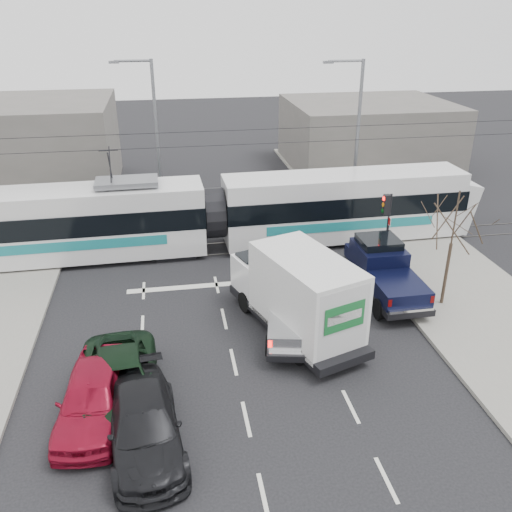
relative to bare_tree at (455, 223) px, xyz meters
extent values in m
plane|color=black|center=(-7.60, -2.50, -3.79)|extent=(120.00, 120.00, 0.00)
cube|color=gray|center=(1.40, -2.50, -3.72)|extent=(6.00, 60.00, 0.15)
cube|color=#33302D|center=(-7.60, 7.50, -3.78)|extent=(60.00, 1.60, 0.03)
cube|color=#68625E|center=(-21.60, 19.50, -0.79)|extent=(14.00, 10.00, 6.00)
cube|color=#68625E|center=(4.40, 21.50, -1.29)|extent=(12.00, 10.00, 5.00)
cylinder|color=#47382B|center=(0.00, 0.00, -2.27)|extent=(0.14, 0.14, 2.75)
cylinder|color=#47382B|center=(0.00, 0.00, 0.23)|extent=(0.07, 0.07, 2.25)
cylinder|color=black|center=(-1.00, 4.00, -1.84)|extent=(0.12, 0.12, 3.60)
cube|color=black|center=(-1.20, 4.00, -0.54)|extent=(0.28, 0.28, 0.95)
cylinder|color=#FF0C07|center=(-1.35, 4.00, -0.24)|extent=(0.06, 0.20, 0.20)
cylinder|color=orange|center=(-1.35, 4.00, -0.54)|extent=(0.06, 0.20, 0.20)
cylinder|color=#05330C|center=(-1.35, 4.00, -0.84)|extent=(0.06, 0.20, 0.20)
cube|color=white|center=(-1.02, 3.85, -1.34)|extent=(0.02, 0.30, 0.40)
cylinder|color=slate|center=(-0.10, 11.50, 0.71)|extent=(0.20, 0.20, 9.00)
cylinder|color=slate|center=(-1.10, 11.50, 5.11)|extent=(2.00, 0.14, 0.14)
cube|color=slate|center=(-2.10, 11.50, 5.06)|extent=(0.55, 0.25, 0.14)
cylinder|color=slate|center=(-11.60, 13.50, 0.71)|extent=(0.20, 0.20, 9.00)
cylinder|color=slate|center=(-12.60, 13.50, 5.11)|extent=(2.00, 0.14, 0.14)
cube|color=slate|center=(-13.60, 13.50, 5.06)|extent=(0.55, 0.25, 0.14)
cylinder|color=black|center=(-7.60, 7.50, 1.71)|extent=(60.00, 0.03, 0.03)
cylinder|color=black|center=(-7.60, 7.50, 2.41)|extent=(60.00, 0.03, 0.03)
cube|color=silver|center=(-15.93, 7.42, -2.76)|extent=(12.88, 2.93, 1.56)
cube|color=black|center=(-15.93, 7.42, -1.56)|extent=(12.95, 2.96, 1.06)
cube|color=silver|center=(-15.93, 7.42, -0.61)|extent=(12.88, 2.83, 0.99)
cube|color=#187479|center=(-15.90, 6.06, -2.48)|extent=(8.98, 0.19, 0.50)
cube|color=silver|center=(-1.98, 7.69, -2.76)|extent=(12.88, 2.93, 1.56)
cube|color=black|center=(-1.98, 7.69, -1.56)|extent=(12.95, 2.96, 1.06)
cube|color=silver|center=(-1.98, 7.69, -0.61)|extent=(12.88, 2.83, 0.99)
cube|color=#187479|center=(-1.95, 6.33, -2.48)|extent=(8.98, 0.19, 0.50)
cylinder|color=black|center=(-8.95, 7.55, -1.77)|extent=(1.05, 2.60, 2.58)
cube|color=slate|center=(-13.14, 7.47, 0.11)|extent=(3.02, 1.67, 0.25)
cube|color=black|center=(-19.42, 7.36, -3.61)|extent=(2.04, 2.32, 0.36)
cube|color=black|center=(-11.05, 7.51, -3.61)|extent=(2.04, 2.32, 0.36)
cube|color=black|center=(-6.86, 7.59, -3.61)|extent=(2.04, 2.32, 0.36)
cube|color=black|center=(1.51, 7.75, -3.61)|extent=(2.04, 2.32, 0.36)
cube|color=black|center=(-6.67, -0.69, -3.25)|extent=(3.14, 5.99, 0.25)
cube|color=#BABCBF|center=(-6.45, 0.31, -2.56)|extent=(2.40, 2.75, 1.13)
cube|color=black|center=(-6.43, 0.40, -1.97)|extent=(2.00, 2.03, 0.54)
cube|color=#BABCBF|center=(-6.16, 1.64, -2.79)|extent=(2.04, 1.40, 0.54)
cube|color=#BABCBF|center=(-6.94, -1.92, -2.86)|extent=(2.43, 2.92, 0.64)
cube|color=silver|center=(-7.26, -3.37, -3.12)|extent=(1.80, 0.56, 0.18)
cube|color=#FF0C07|center=(-8.08, -3.07, -2.76)|extent=(0.15, 0.11, 0.28)
cube|color=#FF0C07|center=(-6.39, -3.44, -2.76)|extent=(0.15, 0.11, 0.28)
cylinder|color=black|center=(-7.16, 1.28, -3.40)|extent=(0.44, 0.83, 0.79)
cylinder|color=black|center=(-5.39, 0.89, -3.40)|extent=(0.44, 0.83, 0.79)
cylinder|color=black|center=(-7.94, -2.28, -3.40)|extent=(0.44, 0.83, 0.79)
cylinder|color=black|center=(-6.18, -2.67, -3.40)|extent=(0.44, 0.83, 0.79)
cube|color=black|center=(-6.64, -0.79, -3.25)|extent=(4.44, 7.24, 0.34)
cube|color=white|center=(-7.48, 1.68, -2.42)|extent=(2.64, 2.28, 1.57)
cube|color=black|center=(-7.52, 1.80, -1.83)|extent=(2.18, 1.66, 0.59)
cube|color=silver|center=(-6.42, -1.44, -1.81)|extent=(3.73, 5.17, 2.89)
cube|color=silver|center=(-5.67, -3.62, -1.81)|extent=(1.97, 0.71, 2.54)
cube|color=#155E2A|center=(-5.65, -3.67, -1.58)|extent=(1.56, 0.55, 0.98)
cube|color=black|center=(-5.60, -3.84, -3.35)|extent=(2.08, 0.91, 0.18)
cylinder|color=black|center=(-8.32, 0.95, -3.35)|extent=(0.56, 0.93, 0.88)
cylinder|color=black|center=(-6.37, 1.62, -3.35)|extent=(0.56, 0.93, 0.88)
cylinder|color=black|center=(-7.00, -2.94, -3.30)|extent=(0.59, 1.02, 0.98)
cylinder|color=black|center=(-5.04, -2.27, -3.30)|extent=(0.59, 1.02, 0.98)
cube|color=black|center=(-2.10, 1.23, -3.19)|extent=(2.06, 5.47, 0.27)
cube|color=black|center=(-2.11, 2.21, -2.43)|extent=(2.00, 2.31, 1.26)
cube|color=black|center=(-2.11, 2.32, -1.77)|extent=(1.73, 1.65, 0.60)
cube|color=black|center=(-2.12, 3.52, -2.68)|extent=(1.93, 1.00, 0.60)
cube|color=black|center=(-2.09, 0.03, -2.76)|extent=(2.00, 2.47, 0.71)
cube|color=silver|center=(-2.08, -1.39, -3.05)|extent=(1.86, 0.21, 0.20)
cube|color=#590505|center=(-2.97, -1.28, -2.65)|extent=(0.15, 0.09, 0.31)
cube|color=#590505|center=(-1.19, -1.27, -2.65)|extent=(0.15, 0.09, 0.31)
cylinder|color=black|center=(-3.04, 2.97, -3.36)|extent=(0.31, 0.88, 0.87)
cylinder|color=black|center=(-1.18, 2.99, -3.36)|extent=(0.31, 0.88, 0.87)
cylinder|color=black|center=(-3.02, -0.52, -3.36)|extent=(0.31, 0.88, 0.87)
cylinder|color=black|center=(-1.16, -0.51, -3.36)|extent=(0.31, 0.88, 0.87)
imported|color=black|center=(-13.15, -4.00, -3.05)|extent=(2.82, 5.52, 1.49)
imported|color=maroon|center=(-13.94, -4.61, -2.98)|extent=(2.27, 4.87, 1.62)
imported|color=black|center=(-12.36, -6.07, -3.06)|extent=(2.64, 5.27, 1.47)
camera|label=1|loc=(-11.21, -18.50, 7.97)|focal=38.00mm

